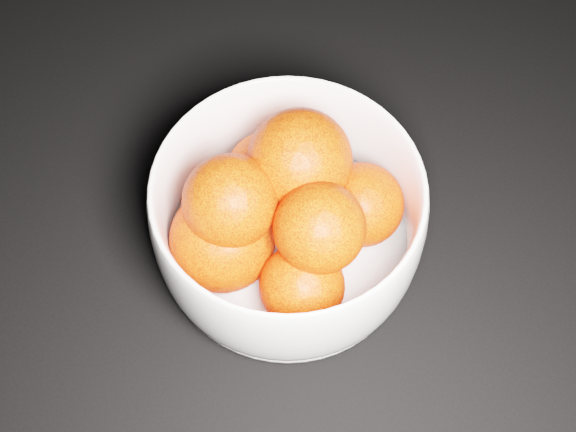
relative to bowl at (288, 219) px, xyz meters
The scene contains 2 objects.
bowl is the anchor object (origin of this frame).
orange_pile 0.01m from the bowl, 149.84° to the right, with size 0.14×0.16×0.11m.
Camera 1 is at (0.25, 0.03, 0.56)m, focal length 50.00 mm.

